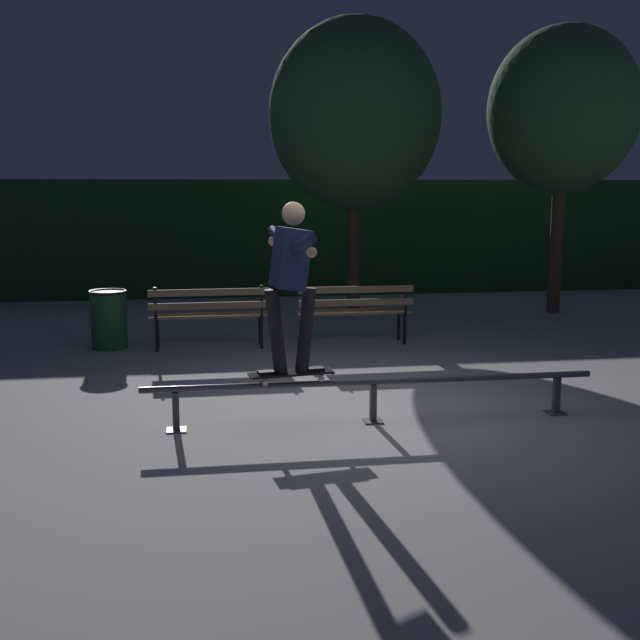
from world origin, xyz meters
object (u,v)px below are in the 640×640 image
(tree_behind_benches, at_px, (355,115))
(grind_rail, at_px, (373,388))
(tree_far_right, at_px, (563,111))
(skateboard, at_px, (291,374))
(park_bench_leftmost, at_px, (209,310))
(park_bench_left_center, at_px, (354,307))
(skateboarder, at_px, (291,273))
(trash_can, at_px, (109,319))

(tree_behind_benches, bearing_deg, grind_rail, -99.32)
(grind_rail, height_order, tree_far_right, tree_far_right)
(grind_rail, relative_size, skateboard, 5.37)
(grind_rail, distance_m, park_bench_leftmost, 3.87)
(skateboard, bearing_deg, park_bench_left_center, 70.21)
(grind_rail, relative_size, park_bench_leftmost, 2.68)
(skateboarder, height_order, park_bench_leftmost, skateboarder)
(grind_rail, bearing_deg, tree_far_right, 52.25)
(park_bench_left_center, bearing_deg, tree_far_right, 29.39)
(skateboarder, distance_m, park_bench_leftmost, 3.75)
(skateboard, height_order, skateboarder, skateboarder)
(skateboard, relative_size, park_bench_leftmost, 0.50)
(skateboarder, bearing_deg, park_bench_left_center, 70.25)
(tree_behind_benches, height_order, trash_can, tree_behind_benches)
(park_bench_leftmost, xyz_separation_m, tree_behind_benches, (2.57, 3.01, 2.86))
(grind_rail, xyz_separation_m, park_bench_leftmost, (-1.50, 3.57, 0.21))
(trash_can, bearing_deg, skateboard, -61.57)
(park_bench_leftmost, xyz_separation_m, trash_can, (-1.36, 0.28, -0.12))
(skateboard, distance_m, tree_behind_benches, 7.42)
(skateboarder, bearing_deg, park_bench_leftmost, 101.48)
(tree_far_right, bearing_deg, grind_rail, -127.75)
(park_bench_left_center, xyz_separation_m, trash_can, (-3.36, 0.28, -0.12))
(grind_rail, distance_m, park_bench_left_center, 3.61)
(skateboarder, height_order, tree_behind_benches, tree_behind_benches)
(skateboard, relative_size, park_bench_left_center, 0.50)
(skateboard, bearing_deg, trash_can, 118.43)
(grind_rail, distance_m, trash_can, 4.79)
(grind_rail, bearing_deg, skateboarder, 179.97)
(park_bench_left_center, bearing_deg, skateboarder, -109.75)
(tree_behind_benches, distance_m, tree_far_right, 3.51)
(skateboarder, height_order, park_bench_left_center, skateboarder)
(tree_behind_benches, xyz_separation_m, trash_can, (-3.93, -2.73, -2.98))
(skateboard, distance_m, park_bench_left_center, 3.79)
(skateboarder, xyz_separation_m, tree_behind_benches, (1.85, 6.57, 1.97))
(tree_far_right, bearing_deg, skateboarder, -132.21)
(tree_far_right, relative_size, trash_can, 6.07)
(park_bench_leftmost, bearing_deg, skateboarder, -78.52)
(grind_rail, relative_size, tree_far_right, 0.89)
(skateboard, xyz_separation_m, tree_far_right, (5.28, 5.82, 2.96))
(skateboarder, height_order, tree_far_right, tree_far_right)
(park_bench_leftmost, bearing_deg, grind_rail, -67.25)
(park_bench_left_center, distance_m, tree_behind_benches, 4.19)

